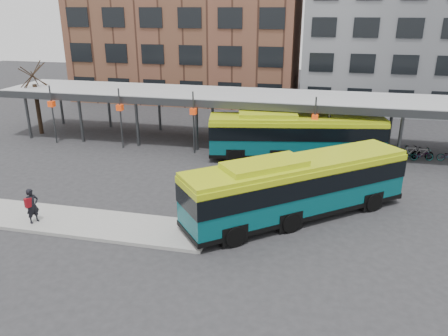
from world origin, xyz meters
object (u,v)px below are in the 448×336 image
at_px(pedestrian, 32,206).
at_px(tree, 38,107).
at_px(bus_rear, 295,135).
at_px(bus_front, 297,186).

bearing_deg(pedestrian, tree, 59.12).
relative_size(bus_rear, pedestrian, 6.99).
bearing_deg(tree, pedestrian, -56.61).
height_order(tree, bus_front, tree).
xyz_separation_m(tree, bus_rear, (22.66, -1.86, -0.61)).
distance_m(tree, bus_front, 26.22).
distance_m(bus_front, pedestrian, 13.78).
bearing_deg(tree, bus_front, -26.37).
relative_size(bus_front, pedestrian, 6.21).
relative_size(bus_front, bus_rear, 0.89).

